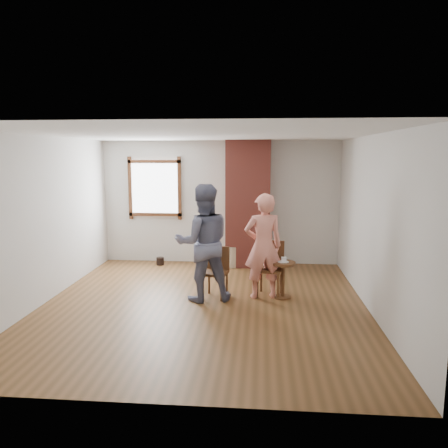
# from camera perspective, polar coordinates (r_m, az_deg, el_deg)

# --- Properties ---
(ground) EXTENTS (5.50, 5.50, 0.00)m
(ground) POSITION_cam_1_polar(r_m,az_deg,el_deg) (6.90, -2.69, -10.50)
(ground) COLOR brown
(ground) RESTS_ON ground
(room_shell) EXTENTS (5.04, 5.52, 2.62)m
(room_shell) POSITION_cam_1_polar(r_m,az_deg,el_deg) (7.13, -2.60, 5.02)
(room_shell) COLOR silver
(room_shell) RESTS_ON ground
(brick_chimney) EXTENTS (0.90, 0.50, 2.60)m
(brick_chimney) POSITION_cam_1_polar(r_m,az_deg,el_deg) (9.00, 3.14, 2.60)
(brick_chimney) COLOR #AC483D
(brick_chimney) RESTS_ON ground
(stoneware_crock) EXTENTS (0.38, 0.38, 0.44)m
(stoneware_crock) POSITION_cam_1_polar(r_m,az_deg,el_deg) (9.11, 1.12, -4.22)
(stoneware_crock) COLOR beige
(stoneware_crock) RESTS_ON ground
(dark_pot) EXTENTS (0.16, 0.16, 0.16)m
(dark_pot) POSITION_cam_1_polar(r_m,az_deg,el_deg) (9.36, -8.33, -4.82)
(dark_pot) COLOR black
(dark_pot) RESTS_ON ground
(dining_chair_left) EXTENTS (0.45, 0.45, 0.82)m
(dining_chair_left) POSITION_cam_1_polar(r_m,az_deg,el_deg) (7.17, -1.02, -5.89)
(dining_chair_left) COLOR brown
(dining_chair_left) RESTS_ON ground
(dining_chair_right) EXTENTS (0.49, 0.49, 0.89)m
(dining_chair_right) POSITION_cam_1_polar(r_m,az_deg,el_deg) (7.30, 6.08, -5.32)
(dining_chair_right) COLOR brown
(dining_chair_right) RESTS_ON ground
(side_table) EXTENTS (0.40, 0.40, 0.60)m
(side_table) POSITION_cam_1_polar(r_m,az_deg,el_deg) (7.16, 7.70, -6.47)
(side_table) COLOR brown
(side_table) RESTS_ON ground
(cake_plate) EXTENTS (0.18, 0.18, 0.01)m
(cake_plate) POSITION_cam_1_polar(r_m,az_deg,el_deg) (7.11, 7.74, -4.91)
(cake_plate) COLOR white
(cake_plate) RESTS_ON side_table
(cake_slice) EXTENTS (0.08, 0.07, 0.06)m
(cake_slice) POSITION_cam_1_polar(r_m,az_deg,el_deg) (7.10, 7.83, -4.64)
(cake_slice) COLOR white
(cake_slice) RESTS_ON cake_plate
(man) EXTENTS (1.05, 0.91, 1.86)m
(man) POSITION_cam_1_polar(r_m,az_deg,el_deg) (6.90, -2.73, -2.47)
(man) COLOR #15173B
(man) RESTS_ON ground
(person_pink) EXTENTS (0.70, 0.53, 1.71)m
(person_pink) POSITION_cam_1_polar(r_m,az_deg,el_deg) (7.04, 5.15, -2.90)
(person_pink) COLOR #F38D79
(person_pink) RESTS_ON ground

